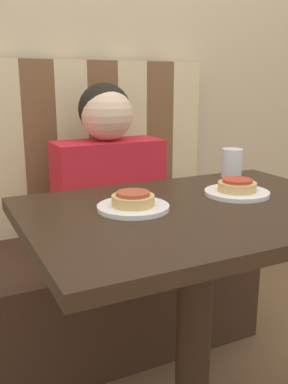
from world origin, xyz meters
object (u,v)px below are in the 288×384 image
(person, at_px, (108,167))
(pizza_left, at_px, (133,199))
(plate_right, at_px, (237,193))
(drinking_cup, at_px, (232,163))
(plate_left, at_px, (133,207))
(pizza_right, at_px, (237,185))

(person, xyz_separation_m, pizza_left, (-0.17, -0.60, 0.04))
(plate_right, relative_size, drinking_cup, 1.91)
(plate_left, relative_size, drinking_cup, 1.91)
(plate_left, xyz_separation_m, plate_right, (0.33, 0.00, 0.00))
(drinking_cup, bearing_deg, person, 127.08)
(person, height_order, pizza_right, person)
(person, xyz_separation_m, plate_left, (-0.17, -0.60, 0.02))
(plate_right, xyz_separation_m, pizza_left, (-0.33, 0.00, 0.02))
(person, height_order, pizza_left, person)
(plate_right, height_order, drinking_cup, drinking_cup)
(pizza_left, relative_size, pizza_right, 1.00)
(pizza_left, height_order, pizza_right, same)
(person, height_order, plate_left, person)
(plate_left, distance_m, pizza_right, 0.33)
(pizza_right, height_order, drinking_cup, drinking_cup)
(person, distance_m, pizza_left, 0.62)
(pizza_right, bearing_deg, person, 105.45)
(pizza_left, relative_size, drinking_cup, 1.14)
(drinking_cup, bearing_deg, plate_right, -123.71)
(drinking_cup, bearing_deg, pizza_right, -123.71)
(pizza_left, xyz_separation_m, pizza_right, (0.33, 0.00, 0.00))
(plate_left, bearing_deg, plate_right, 0.00)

